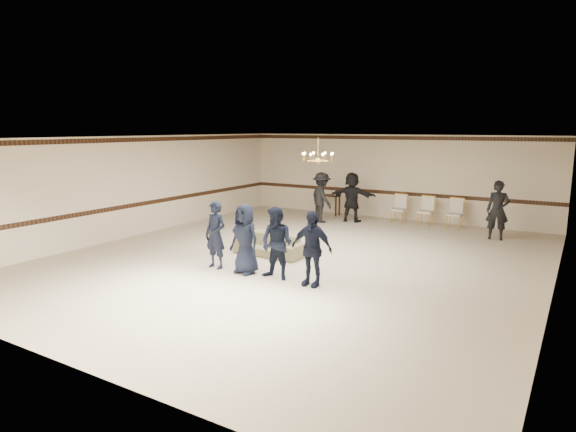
{
  "coord_description": "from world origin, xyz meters",
  "views": [
    {
      "loc": [
        6.36,
        -11.1,
        3.45
      ],
      "look_at": [
        -0.06,
        -0.5,
        1.23
      ],
      "focal_mm": 30.74,
      "sensor_mm": 36.0,
      "label": 1
    }
  ],
  "objects_px": {
    "adult_mid": "(352,197)",
    "banquet_chair_mid": "(426,212)",
    "boy_d": "(311,249)",
    "adult_right": "(498,210)",
    "banquet_chair_right": "(455,214)",
    "boy_a": "(216,235)",
    "settee": "(270,245)",
    "banquet_chair_left": "(399,209)",
    "console_table": "(328,205)",
    "boy_b": "(245,239)",
    "chandelier": "(318,149)",
    "adult_left": "(322,197)",
    "boy_c": "(277,244)"
  },
  "relations": [
    {
      "from": "boy_c",
      "to": "banquet_chair_right",
      "type": "relative_size",
      "value": 1.62
    },
    {
      "from": "chandelier",
      "to": "boy_d",
      "type": "xyz_separation_m",
      "value": [
        1.35,
        -2.84,
        -2.03
      ]
    },
    {
      "from": "banquet_chair_left",
      "to": "console_table",
      "type": "bearing_deg",
      "value": 178.33
    },
    {
      "from": "boy_a",
      "to": "console_table",
      "type": "distance_m",
      "value": 8.33
    },
    {
      "from": "adult_mid",
      "to": "console_table",
      "type": "distance_m",
      "value": 1.71
    },
    {
      "from": "console_table",
      "to": "boy_a",
      "type": "bearing_deg",
      "value": -79.45
    },
    {
      "from": "console_table",
      "to": "banquet_chair_left",
      "type": "bearing_deg",
      "value": -0.39
    },
    {
      "from": "adult_mid",
      "to": "banquet_chair_mid",
      "type": "relative_size",
      "value": 1.79
    },
    {
      "from": "banquet_chair_right",
      "to": "adult_right",
      "type": "bearing_deg",
      "value": -28.98
    },
    {
      "from": "boy_a",
      "to": "settee",
      "type": "height_order",
      "value": "boy_a"
    },
    {
      "from": "console_table",
      "to": "boy_b",
      "type": "bearing_deg",
      "value": -73.41
    },
    {
      "from": "chandelier",
      "to": "adult_right",
      "type": "bearing_deg",
      "value": 45.43
    },
    {
      "from": "chandelier",
      "to": "banquet_chair_left",
      "type": "bearing_deg",
      "value": 83.19
    },
    {
      "from": "boy_b",
      "to": "boy_d",
      "type": "distance_m",
      "value": 1.8
    },
    {
      "from": "adult_mid",
      "to": "console_table",
      "type": "bearing_deg",
      "value": -35.07
    },
    {
      "from": "adult_left",
      "to": "adult_mid",
      "type": "height_order",
      "value": "same"
    },
    {
      "from": "boy_c",
      "to": "banquet_chair_mid",
      "type": "distance_m",
      "value": 8.14
    },
    {
      "from": "boy_b",
      "to": "banquet_chair_left",
      "type": "xyz_separation_m",
      "value": [
        1.07,
        8.05,
        -0.32
      ]
    },
    {
      "from": "boy_b",
      "to": "adult_right",
      "type": "bearing_deg",
      "value": 65.6
    },
    {
      "from": "adult_right",
      "to": "banquet_chair_right",
      "type": "relative_size",
      "value": 1.79
    },
    {
      "from": "adult_left",
      "to": "banquet_chair_mid",
      "type": "relative_size",
      "value": 1.79
    },
    {
      "from": "boy_b",
      "to": "banquet_chair_right",
      "type": "xyz_separation_m",
      "value": [
        3.07,
        8.05,
        -0.32
      ]
    },
    {
      "from": "chandelier",
      "to": "boy_d",
      "type": "relative_size",
      "value": 0.56
    },
    {
      "from": "boy_d",
      "to": "adult_left",
      "type": "xyz_separation_m",
      "value": [
        -3.23,
        6.73,
        0.09
      ]
    },
    {
      "from": "banquet_chair_right",
      "to": "adult_left",
      "type": "bearing_deg",
      "value": -158.31
    },
    {
      "from": "boy_a",
      "to": "banquet_chair_right",
      "type": "relative_size",
      "value": 1.62
    },
    {
      "from": "adult_right",
      "to": "console_table",
      "type": "xyz_separation_m",
      "value": [
        -6.5,
        1.22,
        -0.51
      ]
    },
    {
      "from": "boy_a",
      "to": "adult_left",
      "type": "xyz_separation_m",
      "value": [
        -0.53,
        6.73,
        0.09
      ]
    },
    {
      "from": "boy_b",
      "to": "adult_right",
      "type": "height_order",
      "value": "adult_right"
    },
    {
      "from": "settee",
      "to": "adult_left",
      "type": "bearing_deg",
      "value": 104.19
    },
    {
      "from": "adult_left",
      "to": "banquet_chair_left",
      "type": "height_order",
      "value": "adult_left"
    },
    {
      "from": "settee",
      "to": "banquet_chair_right",
      "type": "distance_m",
      "value": 7.24
    },
    {
      "from": "chandelier",
      "to": "boy_a",
      "type": "bearing_deg",
      "value": -115.35
    },
    {
      "from": "adult_mid",
      "to": "adult_right",
      "type": "bearing_deg",
      "value": 170.87
    },
    {
      "from": "banquet_chair_left",
      "to": "boy_c",
      "type": "bearing_deg",
      "value": -89.05
    },
    {
      "from": "chandelier",
      "to": "settee",
      "type": "height_order",
      "value": "chandelier"
    },
    {
      "from": "boy_a",
      "to": "adult_left",
      "type": "distance_m",
      "value": 6.75
    },
    {
      "from": "settee",
      "to": "adult_mid",
      "type": "distance_m",
      "value": 5.74
    },
    {
      "from": "banquet_chair_mid",
      "to": "console_table",
      "type": "distance_m",
      "value": 4.01
    },
    {
      "from": "adult_right",
      "to": "boy_a",
      "type": "bearing_deg",
      "value": -133.58
    },
    {
      "from": "adult_mid",
      "to": "adult_left",
      "type": "bearing_deg",
      "value": 33.23
    },
    {
      "from": "boy_d",
      "to": "banquet_chair_mid",
      "type": "xyz_separation_m",
      "value": [
        0.27,
        8.05,
        -0.32
      ]
    },
    {
      "from": "adult_right",
      "to": "banquet_chair_mid",
      "type": "relative_size",
      "value": 1.79
    },
    {
      "from": "boy_c",
      "to": "boy_d",
      "type": "relative_size",
      "value": 1.0
    },
    {
      "from": "boy_b",
      "to": "banquet_chair_mid",
      "type": "xyz_separation_m",
      "value": [
        2.07,
        8.05,
        -0.32
      ]
    },
    {
      "from": "boy_d",
      "to": "adult_right",
      "type": "height_order",
      "value": "adult_right"
    },
    {
      "from": "boy_b",
      "to": "boy_c",
      "type": "xyz_separation_m",
      "value": [
        0.9,
        0.0,
        0.0
      ]
    },
    {
      "from": "settee",
      "to": "adult_left",
      "type": "distance_m",
      "value": 5.14
    },
    {
      "from": "banquet_chair_left",
      "to": "adult_right",
      "type": "bearing_deg",
      "value": -14.16
    },
    {
      "from": "adult_left",
      "to": "boy_c",
      "type": "bearing_deg",
      "value": 144.61
    }
  ]
}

